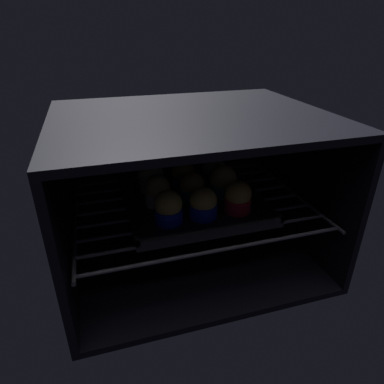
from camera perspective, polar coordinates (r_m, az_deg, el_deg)
The scene contains 12 objects.
oven_cavity at distance 83.41cm, azimuth -0.87°, elevation 1.25°, with size 59.00×47.00×37.00cm.
oven_rack at distance 81.34cm, azimuth -0.03°, elevation -2.14°, with size 54.80×42.00×0.80cm.
baking_tray at distance 80.69cm, azimuth -0.00°, elevation -1.52°, with size 31.26×31.26×2.20cm.
muffin_row0_col0 at distance 70.12cm, azimuth -4.05°, elevation -2.71°, with size 6.04×6.04×7.21cm.
muffin_row0_col1 at distance 72.00cm, azimuth 2.12°, elevation -1.97°, with size 6.04×6.04×6.86cm.
muffin_row0_col2 at distance 74.77cm, azimuth 7.77°, elevation -0.93°, with size 6.04×6.04×7.19cm.
muffin_row1_col0 at distance 77.33cm, azimuth -5.86°, elevation 0.14°, with size 6.04×6.04×7.12cm.
muffin_row1_col1 at distance 78.95cm, azimuth 0.23°, elevation 0.77°, with size 6.04×6.04×6.92cm.
muffin_row1_col2 at distance 81.49cm, azimuth 5.25°, elevation 1.90°, with size 6.58×6.58×7.67cm.
muffin_row2_col0 at distance 84.22cm, azimuth -7.00°, elevation 2.47°, with size 6.44×6.44×7.23cm.
muffin_row2_col1 at distance 85.81cm, azimuth -1.39°, elevation 2.89°, with size 6.15×6.15×6.77cm.
muffin_row2_col2 at distance 88.05cm, azimuth 3.71°, elevation 3.47°, with size 6.11×6.11×6.74cm.
Camera 1 is at (-20.42, -46.19, 52.95)cm, focal length 31.48 mm.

